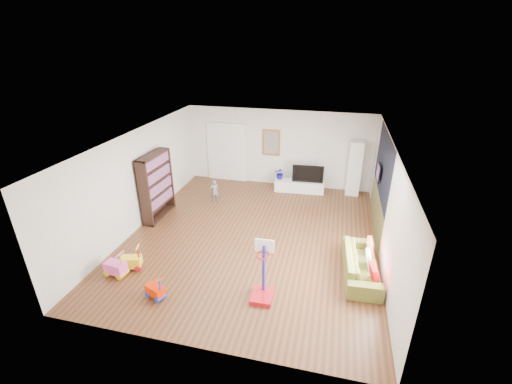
% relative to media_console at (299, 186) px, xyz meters
% --- Properties ---
extents(floor, '(6.50, 7.50, 0.00)m').
position_rel_media_console_xyz_m(floor, '(-0.86, -3.24, -0.20)').
color(floor, brown).
rests_on(floor, ground).
extents(ceiling, '(6.50, 7.50, 0.00)m').
position_rel_media_console_xyz_m(ceiling, '(-0.86, -3.24, 2.50)').
color(ceiling, white).
rests_on(ceiling, ground).
extents(wall_back, '(6.50, 0.00, 2.70)m').
position_rel_media_console_xyz_m(wall_back, '(-0.86, 0.51, 1.15)').
color(wall_back, silver).
rests_on(wall_back, ground).
extents(wall_front, '(6.50, 0.00, 2.70)m').
position_rel_media_console_xyz_m(wall_front, '(-0.86, -6.99, 1.15)').
color(wall_front, silver).
rests_on(wall_front, ground).
extents(wall_left, '(0.00, 7.50, 2.70)m').
position_rel_media_console_xyz_m(wall_left, '(-4.11, -3.24, 1.15)').
color(wall_left, white).
rests_on(wall_left, ground).
extents(wall_right, '(0.00, 7.50, 2.70)m').
position_rel_media_console_xyz_m(wall_right, '(2.39, -3.24, 1.15)').
color(wall_right, silver).
rests_on(wall_right, ground).
extents(navy_accent, '(0.01, 3.20, 1.70)m').
position_rel_media_console_xyz_m(navy_accent, '(2.38, -1.84, 1.65)').
color(navy_accent, black).
rests_on(navy_accent, wall_right).
extents(olive_wainscot, '(0.01, 3.20, 1.00)m').
position_rel_media_console_xyz_m(olive_wainscot, '(2.38, -1.84, 0.30)').
color(olive_wainscot, brown).
rests_on(olive_wainscot, wall_right).
extents(doorway, '(1.45, 0.06, 2.10)m').
position_rel_media_console_xyz_m(doorway, '(-2.76, 0.47, 0.85)').
color(doorway, white).
rests_on(doorway, ground).
extents(painting_back, '(0.62, 0.06, 0.92)m').
position_rel_media_console_xyz_m(painting_back, '(-1.11, 0.47, 1.35)').
color(painting_back, gold).
rests_on(painting_back, wall_back).
extents(artwork_right, '(0.04, 0.56, 0.46)m').
position_rel_media_console_xyz_m(artwork_right, '(2.31, -1.64, 1.35)').
color(artwork_right, '#7F3F8C').
rests_on(artwork_right, wall_right).
extents(media_console, '(1.71, 0.53, 0.39)m').
position_rel_media_console_xyz_m(media_console, '(0.00, 0.00, 0.00)').
color(media_console, white).
rests_on(media_console, ground).
extents(tall_cabinet, '(0.44, 0.44, 1.87)m').
position_rel_media_console_xyz_m(tall_cabinet, '(1.78, 0.23, 0.74)').
color(tall_cabinet, white).
rests_on(tall_cabinet, ground).
extents(bookshelf, '(0.40, 1.35, 1.95)m').
position_rel_media_console_xyz_m(bookshelf, '(-3.86, -2.77, 0.78)').
color(bookshelf, black).
rests_on(bookshelf, ground).
extents(sofa, '(0.85, 1.93, 0.55)m').
position_rel_media_console_xyz_m(sofa, '(1.92, -4.22, 0.08)').
color(sofa, olive).
rests_on(sofa, ground).
extents(basketball_hoop, '(0.47, 0.56, 1.30)m').
position_rel_media_console_xyz_m(basketball_hoop, '(-0.09, -5.50, 0.46)').
color(basketball_hoop, red).
rests_on(basketball_hoop, ground).
extents(ride_on_yellow, '(0.50, 0.39, 0.59)m').
position_rel_media_console_xyz_m(ride_on_yellow, '(-3.25, -5.26, 0.10)').
color(ride_on_yellow, yellow).
rests_on(ride_on_yellow, ground).
extents(ride_on_orange, '(0.45, 0.36, 0.52)m').
position_rel_media_console_xyz_m(ride_on_orange, '(-2.24, -6.00, 0.06)').
color(ride_on_orange, red).
rests_on(ride_on_orange, ground).
extents(ride_on_pink, '(0.50, 0.35, 0.62)m').
position_rel_media_console_xyz_m(ride_on_pink, '(-3.47, -5.55, 0.11)').
color(ride_on_pink, '#FF54C3').
rests_on(ride_on_pink, ground).
extents(child, '(0.33, 0.30, 0.76)m').
position_rel_media_console_xyz_m(child, '(-2.57, -1.46, 0.18)').
color(child, slate).
rests_on(child, ground).
extents(tv, '(1.06, 0.21, 0.60)m').
position_rel_media_console_xyz_m(tv, '(0.27, 0.05, 0.50)').
color(tv, black).
rests_on(tv, media_console).
extents(vase_plant, '(0.39, 0.34, 0.42)m').
position_rel_media_console_xyz_m(vase_plant, '(-0.68, 0.03, 0.41)').
color(vase_plant, '#10098A').
rests_on(vase_plant, media_console).
extents(pillow_left, '(0.18, 0.41, 0.40)m').
position_rel_media_console_xyz_m(pillow_left, '(2.14, -4.73, 0.24)').
color(pillow_left, red).
rests_on(pillow_left, sofa).
extents(pillow_center, '(0.10, 0.37, 0.37)m').
position_rel_media_console_xyz_m(pillow_center, '(2.07, -4.22, 0.24)').
color(pillow_center, white).
rests_on(pillow_center, sofa).
extents(pillow_right, '(0.13, 0.39, 0.38)m').
position_rel_media_console_xyz_m(pillow_right, '(2.12, -3.70, 0.24)').
color(pillow_right, '#CB472B').
rests_on(pillow_right, sofa).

